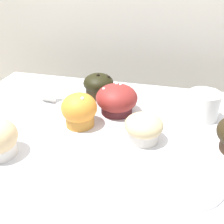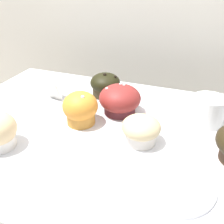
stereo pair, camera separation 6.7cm
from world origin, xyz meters
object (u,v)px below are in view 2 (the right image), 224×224
at_px(muffin_front_right, 141,129).
at_px(muffin_back_center, 105,85).
at_px(muffin_back_left, 120,100).
at_px(coffee_cup, 209,110).
at_px(serving_plate, 171,182).
at_px(muffin_front_center, 80,109).

xyz_separation_m(muffin_front_right, muffin_back_center, (-0.18, 0.21, 0.00)).
distance_m(muffin_back_left, coffee_cup, 0.24).
bearing_deg(muffin_back_left, coffee_cup, 7.24).
xyz_separation_m(coffee_cup, serving_plate, (-0.05, -0.26, -0.04)).
distance_m(muffin_back_center, coffee_cup, 0.33).
bearing_deg(coffee_cup, muffin_back_left, -172.76).
xyz_separation_m(muffin_front_right, coffee_cup, (0.15, 0.15, 0.00)).
bearing_deg(serving_plate, muffin_front_right, 129.39).
bearing_deg(muffin_front_right, muffin_back_center, 129.87).
xyz_separation_m(muffin_back_left, muffin_back_center, (-0.08, 0.09, -0.00)).
bearing_deg(muffin_front_center, coffee_cup, 20.65).
relative_size(muffin_back_left, coffee_cup, 0.95).
bearing_deg(muffin_front_right, serving_plate, -50.61).
bearing_deg(muffin_front_right, coffee_cup, 45.64).
relative_size(muffin_front_center, muffin_front_right, 1.00).
distance_m(muffin_front_center, coffee_cup, 0.34).
xyz_separation_m(muffin_front_right, serving_plate, (0.09, -0.11, -0.03)).
bearing_deg(serving_plate, coffee_cup, 78.88).
height_order(muffin_back_left, muffin_back_center, muffin_back_left).
bearing_deg(muffin_back_left, muffin_back_center, 131.63).
height_order(muffin_front_center, coffee_cup, muffin_front_center).
bearing_deg(serving_plate, muffin_back_left, 128.91).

